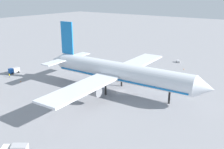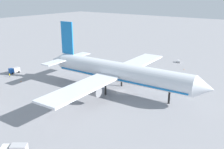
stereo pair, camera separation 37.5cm
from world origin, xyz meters
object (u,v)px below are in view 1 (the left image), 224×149
object	(u,v)px
service_truck_3	(14,70)
ground_worker_1	(9,75)
traffic_cone_1	(21,81)
traffic_cone_3	(184,69)
airliner	(118,72)
baggage_cart_1	(54,60)
baggage_cart_0	(178,61)
traffic_cone_0	(133,63)
traffic_cone_4	(128,61)

from	to	relation	value
service_truck_3	ground_worker_1	world-z (taller)	service_truck_3
traffic_cone_1	traffic_cone_3	size ratio (longest dim) A/B	1.00
airliner	traffic_cone_1	bearing A→B (deg)	-158.38
traffic_cone_3	ground_worker_1	bearing A→B (deg)	-135.40
baggage_cart_1	traffic_cone_3	bearing A→B (deg)	23.90
service_truck_3	baggage_cart_0	bearing A→B (deg)	49.71
ground_worker_1	traffic_cone_0	bearing A→B (deg)	58.82
baggage_cart_1	traffic_cone_1	distance (m)	33.05
service_truck_3	traffic_cone_3	distance (m)	79.97
traffic_cone_4	service_truck_3	bearing A→B (deg)	-123.36
baggage_cart_1	traffic_cone_4	world-z (taller)	baggage_cart_1
baggage_cart_0	traffic_cone_3	world-z (taller)	baggage_cart_0
traffic_cone_0	traffic_cone_1	distance (m)	57.41
ground_worker_1	traffic_cone_0	distance (m)	60.87
service_truck_3	ground_worker_1	bearing A→B (deg)	-53.99
service_truck_3	traffic_cone_4	world-z (taller)	service_truck_3
ground_worker_1	baggage_cart_0	bearing A→B (deg)	53.69
traffic_cone_3	traffic_cone_4	distance (m)	29.72
airliner	ground_worker_1	world-z (taller)	airliner
baggage_cart_0	baggage_cart_1	world-z (taller)	baggage_cart_1
traffic_cone_1	baggage_cart_0	bearing A→B (deg)	59.42
traffic_cone_1	traffic_cone_4	world-z (taller)	same
airliner	ground_worker_1	distance (m)	50.42
service_truck_3	traffic_cone_3	xyz separation A→B (m)	(60.95, 51.76, -1.15)
service_truck_3	baggage_cart_1	world-z (taller)	service_truck_3
baggage_cart_1	baggage_cart_0	bearing A→B (deg)	35.53
traffic_cone_4	baggage_cart_1	bearing A→B (deg)	-143.89
baggage_cart_1	traffic_cone_0	distance (m)	42.04
baggage_cart_1	traffic_cone_1	xyz separation A→B (m)	(13.18, -30.30, -0.52)
ground_worker_1	traffic_cone_4	size ratio (longest dim) A/B	3.13
service_truck_3	ground_worker_1	xyz separation A→B (m)	(3.53, -4.86, -0.55)
airliner	baggage_cart_1	xyz separation A→B (m)	(-51.75, 15.01, -6.81)
ground_worker_1	traffic_cone_3	size ratio (longest dim) A/B	3.13
traffic_cone_0	traffic_cone_4	bearing A→B (deg)	170.06
traffic_cone_0	traffic_cone_1	world-z (taller)	same
traffic_cone_1	baggage_cart_1	bearing A→B (deg)	113.51
baggage_cart_0	baggage_cart_1	distance (m)	66.09
service_truck_3	traffic_cone_0	world-z (taller)	service_truck_3
traffic_cone_0	traffic_cone_3	distance (m)	26.30
baggage_cart_0	traffic_cone_4	size ratio (longest dim) A/B	5.87
service_truck_3	traffic_cone_4	bearing A→B (deg)	56.64
service_truck_3	traffic_cone_0	xyz separation A→B (m)	(35.04, 47.21, -1.15)
service_truck_3	traffic_cone_3	bearing A→B (deg)	40.34
airliner	traffic_cone_1	size ratio (longest dim) A/B	126.22
traffic_cone_0	traffic_cone_3	bearing A→B (deg)	9.96
traffic_cone_1	traffic_cone_4	distance (m)	56.72
service_truck_3	traffic_cone_4	xyz separation A→B (m)	(31.49, 47.84, -1.15)
baggage_cart_1	traffic_cone_1	size ratio (longest dim) A/B	5.29
service_truck_3	baggage_cart_0	size ratio (longest dim) A/B	1.52
baggage_cart_0	traffic_cone_4	bearing A→B (deg)	-145.33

